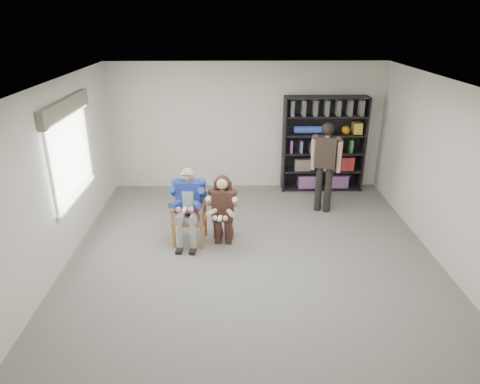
{
  "coord_description": "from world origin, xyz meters",
  "views": [
    {
      "loc": [
        -0.33,
        -5.76,
        3.71
      ],
      "look_at": [
        -0.2,
        0.6,
        1.05
      ],
      "focal_mm": 32.0,
      "sensor_mm": 36.0,
      "label": 1
    }
  ],
  "objects_px": {
    "kneeling_woman": "(223,212)",
    "standing_man": "(325,169)",
    "seated_man": "(189,206)",
    "armchair": "(189,214)",
    "bookshelf": "(324,144)"
  },
  "relations": [
    {
      "from": "kneeling_woman",
      "to": "standing_man",
      "type": "height_order",
      "value": "standing_man"
    },
    {
      "from": "bookshelf",
      "to": "kneeling_woman",
      "type": "bearing_deg",
      "value": -131.09
    },
    {
      "from": "armchair",
      "to": "kneeling_woman",
      "type": "bearing_deg",
      "value": -5.99
    },
    {
      "from": "kneeling_woman",
      "to": "standing_man",
      "type": "relative_size",
      "value": 0.69
    },
    {
      "from": "seated_man",
      "to": "kneeling_woman",
      "type": "relative_size",
      "value": 1.09
    },
    {
      "from": "bookshelf",
      "to": "standing_man",
      "type": "distance_m",
      "value": 1.21
    },
    {
      "from": "kneeling_woman",
      "to": "bookshelf",
      "type": "distance_m",
      "value": 3.36
    },
    {
      "from": "kneeling_woman",
      "to": "standing_man",
      "type": "distance_m",
      "value": 2.4
    },
    {
      "from": "armchair",
      "to": "seated_man",
      "type": "relative_size",
      "value": 0.77
    },
    {
      "from": "seated_man",
      "to": "armchair",
      "type": "bearing_deg",
      "value": 0.0
    },
    {
      "from": "seated_man",
      "to": "bookshelf",
      "type": "relative_size",
      "value": 0.65
    },
    {
      "from": "armchair",
      "to": "seated_man",
      "type": "distance_m",
      "value": 0.16
    },
    {
      "from": "seated_man",
      "to": "standing_man",
      "type": "height_order",
      "value": "standing_man"
    },
    {
      "from": "seated_man",
      "to": "bookshelf",
      "type": "height_order",
      "value": "bookshelf"
    },
    {
      "from": "kneeling_woman",
      "to": "bookshelf",
      "type": "height_order",
      "value": "bookshelf"
    }
  ]
}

